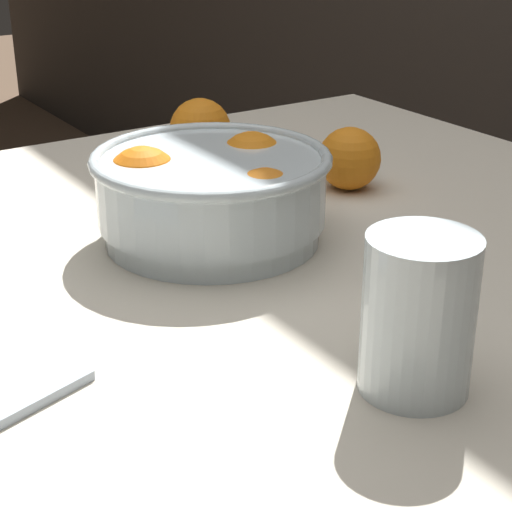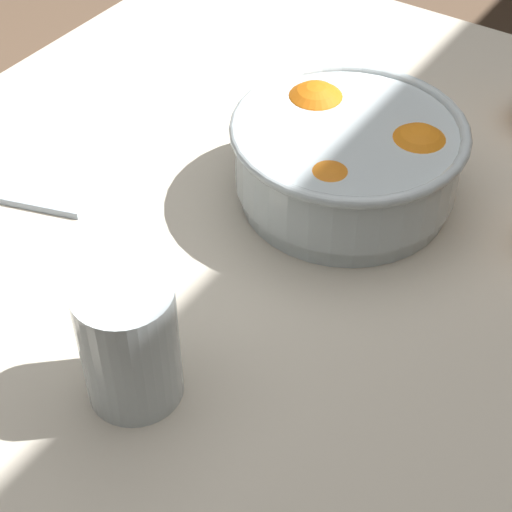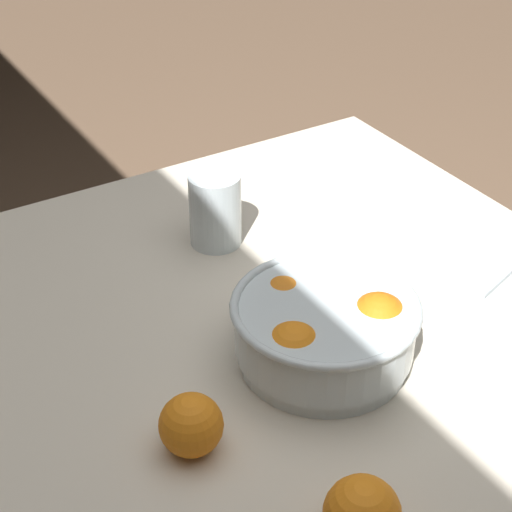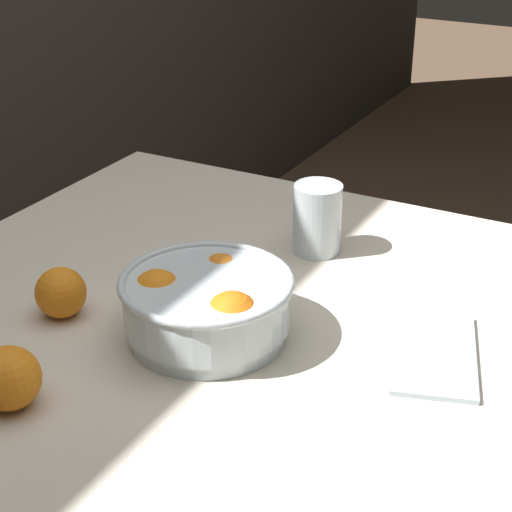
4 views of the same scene
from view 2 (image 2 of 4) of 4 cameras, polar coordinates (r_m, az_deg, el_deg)
dining_table at (r=0.93m, az=4.44°, el=-3.05°), size 1.04×1.04×0.74m
fruit_bowl at (r=0.90m, az=6.16°, el=6.52°), size 0.25×0.25×0.10m
juice_glass at (r=0.71m, az=-8.38°, el=-6.09°), size 0.08×0.08×0.12m
napkin at (r=1.01m, az=-12.18°, el=6.90°), size 0.24×0.17×0.01m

